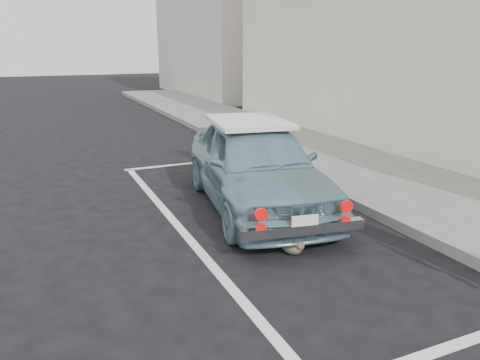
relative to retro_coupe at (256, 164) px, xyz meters
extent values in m
plane|color=black|center=(-0.47, -3.42, -0.69)|extent=(80.00, 80.00, 0.00)
cube|color=#60605B|center=(2.73, -1.42, -0.61)|extent=(2.80, 40.00, 0.15)
cube|color=black|center=(4.19, 0.58, 0.71)|extent=(0.10, 16.00, 2.40)
cube|color=beige|center=(5.88, 16.58, 3.31)|extent=(3.50, 10.00, 8.00)
cube|color=silver|center=(0.03, -3.92, -0.69)|extent=(3.00, 0.12, 0.01)
cube|color=silver|center=(0.03, 3.08, -0.69)|extent=(3.00, 0.12, 0.01)
cube|color=silver|center=(-1.37, -0.42, -0.69)|extent=(0.12, 7.00, 0.01)
imported|color=#7195A1|center=(0.00, 0.00, -0.01)|extent=(2.23, 4.21, 1.36)
cube|color=silver|center=(0.06, 0.40, 0.60)|extent=(1.36, 1.68, 0.07)
cube|color=silver|center=(-0.31, -1.93, -0.31)|extent=(1.53, 0.36, 0.12)
cube|color=white|center=(-0.32, -1.97, -0.21)|extent=(0.33, 0.07, 0.17)
cylinder|color=red|center=(-0.84, -1.87, -0.07)|extent=(0.15, 0.06, 0.15)
cylinder|color=red|center=(0.21, -2.04, -0.07)|extent=(0.15, 0.06, 0.15)
cylinder|color=red|center=(-0.84, -1.87, -0.25)|extent=(0.12, 0.06, 0.12)
cylinder|color=red|center=(0.21, -2.04, -0.25)|extent=(0.12, 0.06, 0.12)
ellipsoid|color=#7A6A5D|center=(-0.36, -1.76, -0.60)|extent=(0.28, 0.33, 0.17)
sphere|color=#7A6A5D|center=(-0.32, -1.88, -0.54)|extent=(0.11, 0.11, 0.11)
cone|color=#7A6A5D|center=(-0.34, -1.89, -0.48)|extent=(0.04, 0.04, 0.04)
cone|color=#7A6A5D|center=(-0.29, -1.87, -0.48)|extent=(0.04, 0.04, 0.04)
cylinder|color=#7A6A5D|center=(-0.38, -1.61, -0.65)|extent=(0.15, 0.15, 0.03)
camera|label=1|loc=(-3.08, -6.30, 1.77)|focal=35.00mm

